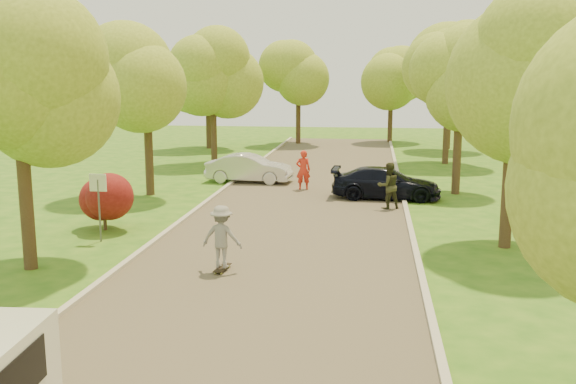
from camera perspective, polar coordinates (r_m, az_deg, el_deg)
The scene contains 22 objects.
ground at distance 15.94m, azimuth -2.67°, elevation -8.77°, with size 100.00×100.00×0.00m, color #2A5F16.
road at distance 23.56m, azimuth 0.78°, elevation -2.42°, with size 8.00×60.00×0.01m, color #4C4438.
curb_left at distance 24.35m, azimuth -8.73°, elevation -1.99°, with size 0.18×60.00×0.12m, color #B2AD9E.
curb_right at distance 23.43m, azimuth 10.68°, elevation -2.54°, with size 0.18×60.00×0.12m, color #B2AD9E.
street_sign at distance 20.97m, azimuth -16.50°, elevation -0.11°, with size 0.55×0.06×2.17m.
red_shrub at distance 22.61m, azimuth -16.06°, elevation -0.55°, with size 1.70×1.70×1.95m.
tree_l_mida at distance 18.20m, azimuth -22.41°, elevation 9.44°, with size 4.71×4.60×7.39m.
tree_l_midb at distance 28.46m, azimuth -12.12°, elevation 8.87°, with size 4.30×4.20×6.62m.
tree_l_far at distance 37.92m, azimuth -6.41°, elevation 10.69°, with size 4.92×4.80×7.79m.
tree_r_mida at distance 20.28m, azimuth 20.21°, elevation 10.63°, with size 5.13×5.00×7.95m.
tree_r_midb at distance 29.08m, azimuth 15.47°, elevation 9.33°, with size 4.51×4.40×7.01m.
tree_r_far at distance 39.08m, azimuth 14.49°, elevation 10.96°, with size 5.33×5.20×8.34m.
tree_bg_a at distance 46.26m, azimuth -6.91°, elevation 10.43°, with size 5.12×5.00×7.72m.
tree_bg_b at distance 47.14m, azimuth 14.54°, elevation 10.45°, with size 5.12×5.00×7.95m.
tree_bg_c at distance 49.12m, azimuth 1.18°, elevation 10.15°, with size 4.92×4.80×7.33m.
tree_bg_d at distance 50.84m, azimuth 9.44°, elevation 10.36°, with size 5.12×5.00×7.72m.
silver_sedan at distance 31.57m, azimuth -3.48°, elevation 2.12°, with size 1.47×4.21×1.39m, color silver.
dark_sedan at distance 27.66m, azimuth 8.70°, elevation 0.79°, with size 1.88×4.63×1.34m, color black.
longboard at distance 17.51m, azimuth -5.86°, elevation -6.72°, with size 0.33×0.89×0.10m.
skateboarder at distance 17.28m, azimuth -5.91°, elevation -3.97°, with size 1.10×0.63×1.70m, color gray.
person_striped at distance 29.45m, azimuth 1.36°, elevation 1.96°, with size 0.67×0.44×1.83m, color red.
person_olive at distance 25.51m, azimuth 8.92°, elevation 0.55°, with size 0.90×0.70×1.85m, color #2F301D.
Camera 1 is at (2.71, -14.81, 5.23)m, focal length 40.00 mm.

